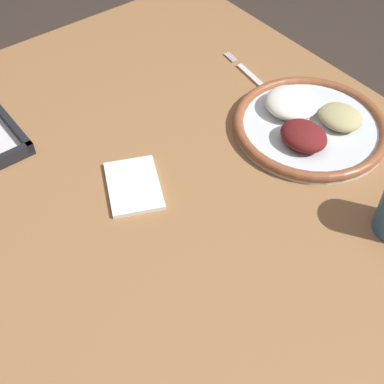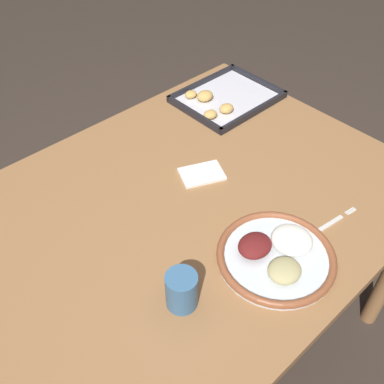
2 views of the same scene
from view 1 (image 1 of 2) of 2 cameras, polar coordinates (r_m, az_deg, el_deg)
dining_table at (r=0.98m, az=0.17°, el=-5.21°), size 1.27×0.98×0.76m
dinner_plate at (r=1.05m, az=12.40°, el=7.15°), size 0.30×0.30×0.05m
fork at (r=1.16m, az=6.87°, el=11.71°), size 0.21×0.04×0.00m
napkin at (r=0.93m, az=-6.25°, el=0.69°), size 0.15×0.13×0.01m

